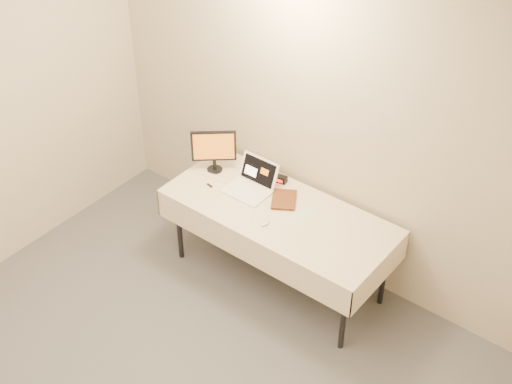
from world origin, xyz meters
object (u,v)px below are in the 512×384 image
Objects in this scene: table at (279,216)px; book at (272,187)px; monitor at (214,148)px; laptop at (252,183)px.

table is 7.34× the size of book.
monitor is 0.63m from book.
book is (-0.12, 0.07, 0.19)m from table.
table is 4.87× the size of monitor.
monitor reaches higher than laptop.
table is 5.26× the size of laptop.
monitor is at bearing 172.42° from table.
table is 0.37m from laptop.
laptop is at bearing 144.95° from book.
monitor is (-0.74, 0.10, 0.29)m from table.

